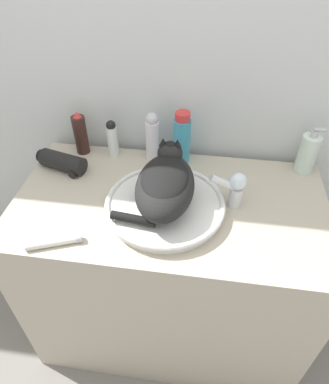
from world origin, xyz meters
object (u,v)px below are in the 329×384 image
at_px(faucet, 235,187).
at_px(soap_pump_bottle, 308,154).
at_px(hairspray_can_black, 81,134).
at_px(mouthwash_bottle, 182,138).
at_px(cat, 165,182).
at_px(lotion_bottle_white, 152,137).
at_px(cream_tube, 55,242).
at_px(hair_dryer, 63,162).
at_px(deodorant_stick, 112,138).

distance_m(faucet, soap_pump_bottle, 0.36).
distance_m(hairspray_can_black, mouthwash_bottle, 0.41).
height_order(cat, lotion_bottle_white, cat).
height_order(faucet, cream_tube, faucet).
bearing_deg(soap_pump_bottle, hairspray_can_black, 180.00).
relative_size(hairspray_can_black, hair_dryer, 0.89).
distance_m(cat, hair_dryer, 0.46).
xyz_separation_m(deodorant_stick, hair_dryer, (-0.17, -0.13, -0.04)).
height_order(soap_pump_bottle, mouthwash_bottle, mouthwash_bottle).
relative_size(deodorant_stick, hair_dryer, 0.75).
height_order(soap_pump_bottle, lotion_bottle_white, lotion_bottle_white).
distance_m(faucet, lotion_bottle_white, 0.40).
height_order(lotion_bottle_white, hair_dryer, lotion_bottle_white).
xyz_separation_m(faucet, mouthwash_bottle, (-0.20, 0.24, 0.02)).
bearing_deg(mouthwash_bottle, hair_dryer, -164.23).
xyz_separation_m(cream_tube, hair_dryer, (-0.11, 0.37, 0.02)).
bearing_deg(deodorant_stick, cat, -48.32).
bearing_deg(hairspray_can_black, mouthwash_bottle, -0.00).
bearing_deg(lotion_bottle_white, cream_tube, -113.89).
relative_size(mouthwash_bottle, hair_dryer, 1.03).
distance_m(cat, hairspray_can_black, 0.48).
distance_m(mouthwash_bottle, lotion_bottle_white, 0.11).
bearing_deg(cream_tube, faucet, 25.54).
relative_size(deodorant_stick, cream_tube, 0.93).
bearing_deg(faucet, hairspray_can_black, -35.11).
height_order(soap_pump_bottle, deodorant_stick, soap_pump_bottle).
bearing_deg(hairspray_can_black, hair_dryer, -105.96).
relative_size(deodorant_stick, mouthwash_bottle, 0.73).
bearing_deg(mouthwash_bottle, hairspray_can_black, 180.00).
bearing_deg(deodorant_stick, hair_dryer, -142.99).
height_order(cat, cream_tube, cat).
bearing_deg(hair_dryer, soap_pump_bottle, -157.64).
height_order(mouthwash_bottle, cream_tube, mouthwash_bottle).
relative_size(lotion_bottle_white, hair_dryer, 0.97).
bearing_deg(soap_pump_bottle, faucet, -138.67).
bearing_deg(cat, mouthwash_bottle, -5.18).
bearing_deg(soap_pump_bottle, lotion_bottle_white, 180.00).
xyz_separation_m(deodorant_stick, lotion_bottle_white, (0.16, 0.00, 0.02)).
xyz_separation_m(deodorant_stick, mouthwash_bottle, (0.28, -0.00, 0.02)).
bearing_deg(faucet, soap_pump_bottle, -152.48).
xyz_separation_m(mouthwash_bottle, cream_tube, (-0.33, -0.50, -0.09)).
relative_size(cat, lotion_bottle_white, 1.64).
distance_m(mouthwash_bottle, hair_dryer, 0.47).
height_order(hairspray_can_black, hair_dryer, hairspray_can_black).
bearing_deg(faucet, mouthwash_bottle, -63.28).
distance_m(faucet, hair_dryer, 0.66).
xyz_separation_m(faucet, deodorant_stick, (-0.48, 0.24, -0.00)).
distance_m(mouthwash_bottle, cream_tube, 0.60).
relative_size(faucet, hairspray_can_black, 0.77).
relative_size(soap_pump_bottle, mouthwash_bottle, 0.89).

